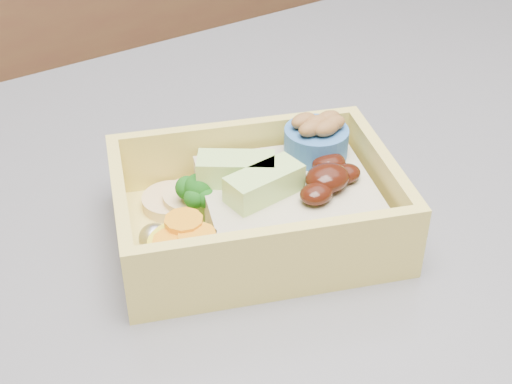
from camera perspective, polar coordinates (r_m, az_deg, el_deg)
bento_box at (r=0.49m, az=0.63°, el=-0.95°), size 0.22×0.19×0.07m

